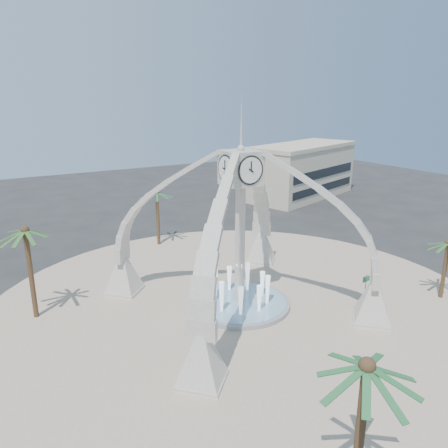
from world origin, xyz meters
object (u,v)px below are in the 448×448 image
clock_tower (240,228)px  palm_west (25,232)px  palm_south (367,368)px  fountain (239,302)px  street_sign (366,282)px  palm_north (157,193)px

clock_tower → palm_west: 15.51m
palm_south → fountain: bearing=72.9°
fountain → palm_south: bearing=-107.1°
fountain → palm_west: 16.81m
clock_tower → street_sign: 11.32m
palm_north → street_sign: size_ratio=2.87×
clock_tower → palm_south: 17.82m
clock_tower → street_sign: size_ratio=7.73×
fountain → palm_west: bearing=156.3°
fountain → palm_west: palm_west is taller
clock_tower → palm_west: (-14.21, 6.23, 0.28)m
palm_south → palm_north: bearing=81.0°
fountain → palm_south: size_ratio=1.12×
palm_west → palm_north: 18.11m
clock_tower → street_sign: (9.22, -4.46, -4.83)m
clock_tower → palm_north: (0.21, 17.15, -0.62)m
palm_west → street_sign: palm_west is taller
fountain → street_sign: (9.22, -4.46, 1.37)m
fountain → palm_north: palm_north is taller
palm_west → palm_north: (14.42, 10.92, -0.90)m
clock_tower → palm_west: size_ratio=2.35×
palm_north → street_sign: (9.01, -21.61, -4.21)m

